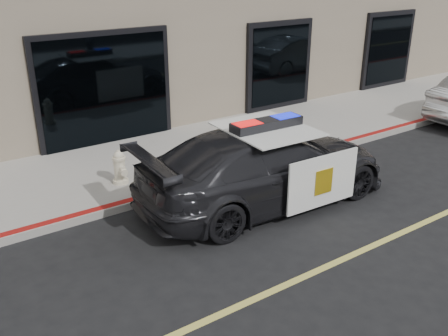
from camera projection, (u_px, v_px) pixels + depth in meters
ground at (342, 260)px, 7.90m from camera, size 120.00×120.00×0.00m
sidewalk_n at (178, 156)px, 11.86m from camera, size 60.00×3.50×0.15m
police_car at (265, 166)px, 9.53m from camera, size 2.58×5.29×1.68m
fire_hydrant at (120, 168)px, 10.13m from camera, size 0.32×0.45×0.71m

